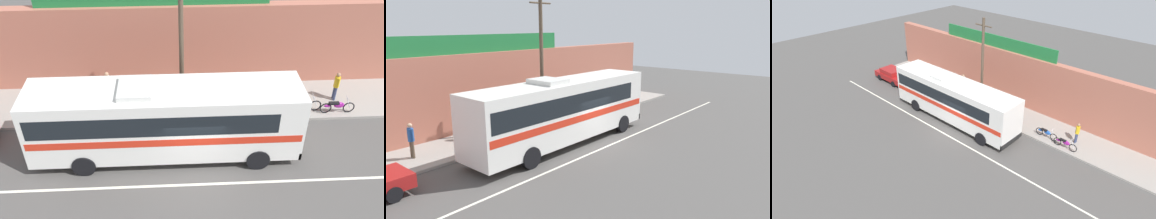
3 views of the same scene
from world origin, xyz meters
The scene contains 12 objects.
ground_plane centered at (0.00, 0.00, 0.00)m, with size 70.00×70.00×0.00m, color #4F4C49.
sidewalk_slab centered at (0.00, 5.20, 0.07)m, with size 30.00×3.60×0.14m, color gray.
storefront_facade centered at (0.00, 7.35, 2.40)m, with size 30.00×0.70×4.80m, color #B26651.
storefront_billboard centered at (-1.78, 7.35, 5.35)m, with size 12.20×0.12×1.10m, color #1E7538.
road_center_stripe centered at (0.00, -0.80, 0.00)m, with size 30.00×0.14×0.01m, color silver.
intercity_bus centered at (-1.33, 1.29, 2.07)m, with size 11.93×2.66×3.78m.
utility_pole centered at (-0.41, 3.81, 4.35)m, with size 1.60×0.22×8.14m.
motorcycle_blue centered at (5.94, 4.07, 0.57)m, with size 1.85×0.56×0.94m.
motorcycle_green centered at (7.63, 3.81, 0.57)m, with size 1.84×0.56×0.94m.
pedestrian_by_curb centered at (7.91, 5.03, 1.11)m, with size 0.30×0.48×1.67m.
pedestrian_near_shop centered at (-7.88, 5.22, 1.17)m, with size 0.30×0.48×1.75m.
pedestrian_far_right centered at (-4.33, 5.68, 1.14)m, with size 0.30×0.48×1.71m.
Camera 2 is at (-15.22, -11.57, 6.48)m, focal length 33.48 mm.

